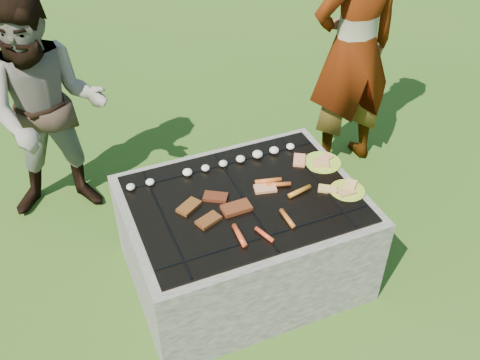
# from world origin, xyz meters

# --- Properties ---
(lawn) EXTENTS (60.00, 60.00, 0.00)m
(lawn) POSITION_xyz_m (0.00, 0.00, 0.00)
(lawn) COLOR #274912
(lawn) RESTS_ON ground
(fire_pit) EXTENTS (1.30, 1.00, 0.62)m
(fire_pit) POSITION_xyz_m (0.00, 0.00, 0.28)
(fire_pit) COLOR #A9A196
(fire_pit) RESTS_ON ground
(mushrooms) EXTENTS (1.05, 0.06, 0.04)m
(mushrooms) POSITION_xyz_m (0.02, 0.31, 0.63)
(mushrooms) COLOR beige
(mushrooms) RESTS_ON fire_pit
(pork_slabs) EXTENTS (0.39, 0.28, 0.02)m
(pork_slabs) POSITION_xyz_m (-0.17, -0.03, 0.62)
(pork_slabs) COLOR #9C531C
(pork_slabs) RESTS_ON fire_pit
(sausages) EXTENTS (0.53, 0.47, 0.03)m
(sausages) POSITION_xyz_m (0.11, -0.13, 0.63)
(sausages) COLOR orange
(sausages) RESTS_ON fire_pit
(bread_on_grate) EXTENTS (0.45, 0.42, 0.02)m
(bread_on_grate) POSITION_xyz_m (0.32, 0.04, 0.62)
(bread_on_grate) COLOR #E1B573
(bread_on_grate) RESTS_ON fire_pit
(plate_far) EXTENTS (0.27, 0.27, 0.03)m
(plate_far) POSITION_xyz_m (0.56, 0.11, 0.61)
(plate_far) COLOR #CFE336
(plate_far) RESTS_ON fire_pit
(plate_near) EXTENTS (0.22, 0.22, 0.03)m
(plate_near) POSITION_xyz_m (0.56, -0.17, 0.61)
(plate_near) COLOR yellow
(plate_near) RESTS_ON fire_pit
(cook) EXTENTS (0.68, 0.46, 1.85)m
(cook) POSITION_xyz_m (1.17, 0.81, 0.92)
(cook) COLOR #A5988A
(cook) RESTS_ON ground
(bystander) EXTENTS (0.85, 0.72, 1.54)m
(bystander) POSITION_xyz_m (-0.87, 1.06, 0.77)
(bystander) COLOR gray
(bystander) RESTS_ON ground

